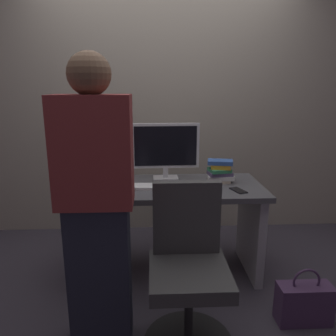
# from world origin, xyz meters

# --- Properties ---
(ground_plane) EXTENTS (9.00, 9.00, 0.00)m
(ground_plane) POSITION_xyz_m (0.00, 0.00, 0.00)
(ground_plane) COLOR #3D3842
(wall_back) EXTENTS (6.40, 0.10, 3.00)m
(wall_back) POSITION_xyz_m (0.00, 0.91, 1.50)
(wall_back) COLOR #9E9384
(wall_back) RESTS_ON ground
(desk) EXTENTS (1.45, 0.66, 0.73)m
(desk) POSITION_xyz_m (0.00, 0.00, 0.51)
(desk) COLOR #4C4C51
(desk) RESTS_ON ground
(office_chair) EXTENTS (0.52, 0.52, 0.94)m
(office_chair) POSITION_xyz_m (0.08, -0.74, 0.43)
(office_chair) COLOR black
(office_chair) RESTS_ON ground
(person_at_desk) EXTENTS (0.40, 0.24, 1.64)m
(person_at_desk) POSITION_xyz_m (-0.42, -0.71, 0.84)
(person_at_desk) COLOR #262838
(person_at_desk) RESTS_ON ground
(monitor) EXTENTS (0.54, 0.15, 0.46)m
(monitor) POSITION_xyz_m (-0.01, 0.18, 0.99)
(monitor) COLOR silver
(monitor) RESTS_ON desk
(keyboard) EXTENTS (0.43, 0.14, 0.02)m
(keyboard) POSITION_xyz_m (-0.04, -0.06, 0.74)
(keyboard) COLOR white
(keyboard) RESTS_ON desk
(mouse) EXTENTS (0.06, 0.10, 0.03)m
(mouse) POSITION_xyz_m (0.24, -0.06, 0.75)
(mouse) COLOR white
(mouse) RESTS_ON desk
(cup_near_keyboard) EXTENTS (0.06, 0.06, 0.09)m
(cup_near_keyboard) POSITION_xyz_m (-0.43, -0.12, 0.77)
(cup_near_keyboard) COLOR #3372B2
(cup_near_keyboard) RESTS_ON desk
(cup_by_monitor) EXTENTS (0.08, 0.08, 0.08)m
(cup_by_monitor) POSITION_xyz_m (-0.40, 0.21, 0.77)
(cup_by_monitor) COLOR silver
(cup_by_monitor) RESTS_ON desk
(book_stack) EXTENTS (0.21, 0.16, 0.18)m
(book_stack) POSITION_xyz_m (0.42, 0.07, 0.82)
(book_stack) COLOR beige
(book_stack) RESTS_ON desk
(cell_phone) EXTENTS (0.11, 0.16, 0.01)m
(cell_phone) POSITION_xyz_m (0.51, -0.16, 0.74)
(cell_phone) COLOR black
(cell_phone) RESTS_ON desk
(handbag) EXTENTS (0.34, 0.14, 0.38)m
(handbag) POSITION_xyz_m (0.84, -0.64, 0.14)
(handbag) COLOR #4C3356
(handbag) RESTS_ON ground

